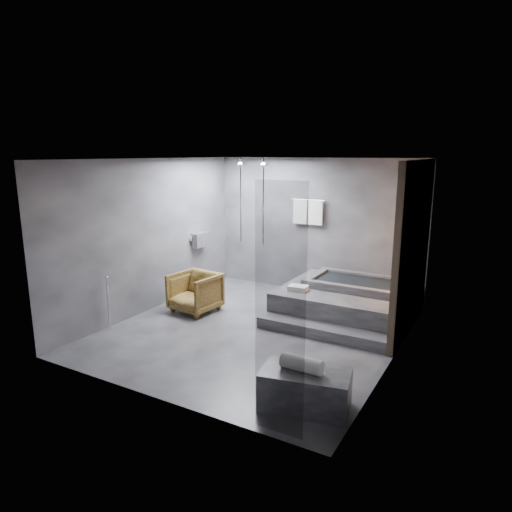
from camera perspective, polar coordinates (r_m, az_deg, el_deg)
The scene contains 7 objects.
room at distance 7.30m, azimuth 3.71°, elevation 3.59°, with size 5.00×5.04×2.82m.
tub_deck at distance 8.51m, azimuth 11.15°, elevation -5.58°, with size 2.20×2.00×0.50m, color #343436.
tub_step at distance 7.52m, azimuth 8.17°, elevation -9.26°, with size 2.20×0.36×0.18m, color #343436.
concrete_bench at distance 5.51m, azimuth 6.18°, elevation -16.26°, with size 1.02×0.56×0.46m, color #38383B.
driftwood_chair at distance 8.57m, azimuth -7.64°, elevation -4.51°, with size 0.78×0.80×0.73m, color #412D10.
rolled_towel at distance 5.36m, azimuth 5.72°, elevation -13.27°, with size 0.18×0.18×0.49m, color white.
deck_towel at distance 8.17m, azimuth 5.28°, elevation -4.01°, with size 0.33×0.24×0.09m, color white.
Camera 1 is at (3.54, -6.25, 2.89)m, focal length 32.00 mm.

